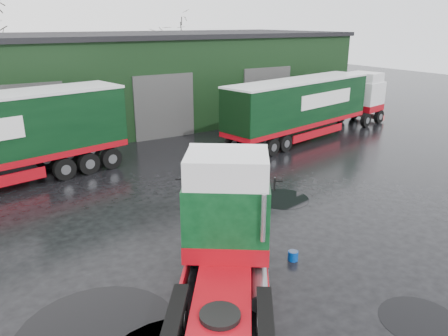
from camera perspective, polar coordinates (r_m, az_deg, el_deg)
The scene contains 9 objects.
ground at distance 16.02m, azimuth 6.73°, elevation -7.84°, with size 100.00×100.00×0.00m, color black.
warehouse at distance 33.29m, azimuth -12.20°, elevation 11.43°, with size 32.40×12.40×6.30m.
hero_tractor at distance 10.89m, azimuth -0.04°, elevation -9.90°, with size 2.60×6.13×3.81m, color #0C3A1A, non-canonical shape.
lorry_right at distance 27.37m, azimuth 9.77°, elevation 7.44°, with size 2.51×14.52×3.82m, color silver, non-canonical shape.
wash_bucket at distance 14.07m, azimuth 9.00°, elevation -11.25°, with size 0.32×0.32×0.30m, color navy.
tree_back_b at distance 45.47m, azimuth -6.92°, elevation 14.29°, with size 4.40×4.40×7.50m, color black, non-canonical shape.
puddle_1 at distance 18.59m, azimuth 7.57°, elevation -3.99°, with size 2.28×2.28×0.01m, color black.
puddle_2 at distance 11.59m, azimuth -16.18°, elevation -20.03°, with size 3.93×3.93×0.01m, color black.
puddle_4 at distance 12.56m, azimuth 24.21°, elevation -17.69°, with size 2.01×2.01×0.01m, color black.
Camera 1 is at (-9.03, -11.16, 7.11)m, focal length 35.00 mm.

